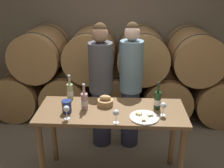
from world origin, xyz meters
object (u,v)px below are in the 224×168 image
at_px(bread_basket, 105,101).
at_px(cheese_plate, 144,117).
at_px(wine_bottle_white, 70,91).
at_px(wine_bottle_rose, 84,101).
at_px(wine_bottle_red, 157,100).
at_px(wine_glass_far_left, 66,109).
at_px(wine_glass_left, 116,113).
at_px(person_left, 101,86).
at_px(blue_crock, 67,106).
at_px(wine_glass_center, 163,106).
at_px(person_right, 131,86).
at_px(tasting_table, 111,121).

distance_m(bread_basket, cheese_plate, 0.49).
distance_m(wine_bottle_white, wine_bottle_rose, 0.31).
distance_m(wine_bottle_red, bread_basket, 0.57).
bearing_deg(wine_glass_far_left, wine_bottle_red, 15.36).
height_order(wine_bottle_white, wine_glass_left, wine_bottle_white).
xyz_separation_m(person_left, wine_glass_far_left, (-0.27, -0.86, 0.11)).
relative_size(person_left, blue_crock, 12.84).
xyz_separation_m(wine_bottle_red, wine_glass_center, (0.04, -0.14, 0.00)).
bearing_deg(wine_glass_center, wine_glass_far_left, -173.10).
distance_m(person_left, wine_bottle_rose, 0.67).
bearing_deg(person_right, wine_bottle_red, -65.89).
bearing_deg(tasting_table, blue_crock, -171.52).
height_order(wine_bottle_red, blue_crock, wine_bottle_red).
bearing_deg(wine_glass_far_left, wine_bottle_rose, 55.22).
xyz_separation_m(person_left, wine_bottle_rose, (-0.12, -0.65, 0.10)).
xyz_separation_m(wine_bottle_rose, blue_crock, (-0.18, -0.08, -0.02)).
distance_m(person_right, bread_basket, 0.62).
height_order(tasting_table, person_right, person_right).
distance_m(person_left, wine_bottle_white, 0.53).
distance_m(person_left, wine_glass_left, 0.95).
distance_m(person_right, wine_glass_left, 0.94).
height_order(cheese_plate, wine_glass_far_left, wine_glass_far_left).
xyz_separation_m(blue_crock, wine_glass_far_left, (0.03, -0.14, 0.03)).
relative_size(wine_bottle_red, blue_crock, 2.35).
relative_size(tasting_table, blue_crock, 11.98).
xyz_separation_m(tasting_table, cheese_plate, (0.34, -0.15, 0.14)).
xyz_separation_m(person_right, wine_bottle_white, (-0.71, -0.41, 0.09)).
bearing_deg(wine_glass_center, person_left, 133.41).
relative_size(bread_basket, wine_glass_far_left, 1.20).
bearing_deg(wine_glass_left, person_left, 103.97).
relative_size(person_left, wine_glass_left, 11.79).
bearing_deg(blue_crock, tasting_table, 8.48).
relative_size(wine_bottle_white, wine_glass_far_left, 2.06).
bearing_deg(cheese_plate, wine_bottle_red, 53.65).
height_order(wine_bottle_white, cheese_plate, wine_bottle_white).
height_order(blue_crock, wine_glass_left, wine_glass_left).
bearing_deg(bread_basket, wine_glass_center, -17.75).
bearing_deg(wine_glass_left, bread_basket, 109.60).
distance_m(wine_bottle_rose, wine_glass_center, 0.83).
bearing_deg(person_right, wine_bottle_rose, -128.00).
bearing_deg(bread_basket, wine_glass_far_left, -139.43).
xyz_separation_m(cheese_plate, wine_glass_far_left, (-0.78, -0.05, 0.10)).
relative_size(tasting_table, wine_glass_left, 11.00).
height_order(wine_glass_left, wine_glass_center, same).
xyz_separation_m(person_left, wine_glass_left, (0.23, -0.92, 0.11)).
bearing_deg(cheese_plate, wine_bottle_white, 154.37).
xyz_separation_m(person_right, cheese_plate, (0.12, -0.81, 0.00)).
bearing_deg(wine_bottle_white, wine_glass_left, -42.70).
distance_m(person_left, wine_glass_far_left, 0.91).
xyz_separation_m(wine_bottle_white, wine_bottle_rose, (0.20, -0.24, -0.00)).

